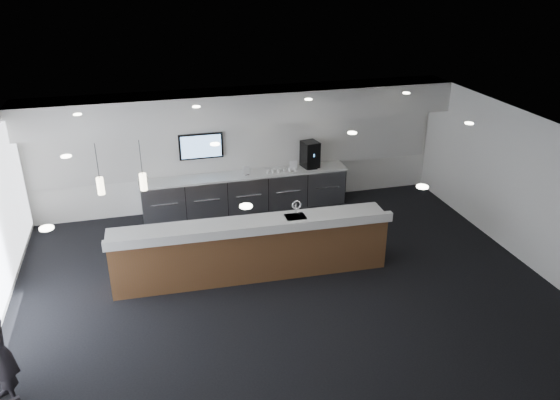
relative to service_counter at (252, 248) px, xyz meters
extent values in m
plane|color=black|center=(0.50, -0.64, -0.57)|extent=(10.00, 10.00, 0.00)
cube|color=black|center=(0.50, -0.64, 2.43)|extent=(10.00, 8.00, 0.02)
cube|color=white|center=(0.50, 3.36, 0.93)|extent=(10.00, 0.02, 3.00)
cube|color=white|center=(5.50, -0.64, 0.93)|extent=(0.02, 8.00, 3.00)
cube|color=silver|center=(0.50, 2.91, 2.08)|extent=(10.00, 0.90, 0.70)
cube|color=silver|center=(0.50, 3.33, 1.03)|extent=(9.80, 0.06, 1.40)
cube|color=#94979C|center=(0.50, 3.00, -0.12)|extent=(5.00, 0.60, 0.90)
cube|color=silver|center=(0.50, 3.00, 0.35)|extent=(5.06, 0.66, 0.05)
cylinder|color=silver|center=(-1.50, 2.68, -0.08)|extent=(0.60, 0.02, 0.02)
cylinder|color=silver|center=(-0.50, 2.68, -0.08)|extent=(0.60, 0.02, 0.02)
cylinder|color=silver|center=(0.50, 2.68, -0.08)|extent=(0.60, 0.02, 0.02)
cylinder|color=silver|center=(1.50, 2.68, -0.08)|extent=(0.60, 0.02, 0.02)
cylinder|color=silver|center=(2.50, 2.68, -0.08)|extent=(0.60, 0.02, 0.02)
cube|color=black|center=(-0.50, 3.27, 1.08)|extent=(1.05, 0.07, 0.62)
cube|color=#3A87E8|center=(-0.50, 3.23, 1.08)|extent=(0.95, 0.01, 0.54)
cylinder|color=#FFF1C6|center=(-1.90, 0.16, 1.68)|extent=(0.12, 0.12, 0.30)
cylinder|color=#FFF1C6|center=(-2.60, 0.16, 1.68)|extent=(0.12, 0.12, 0.30)
cube|color=brown|center=(0.00, 0.01, -0.05)|extent=(5.33, 0.93, 1.05)
cube|color=silver|center=(0.00, 0.01, 0.51)|extent=(5.42, 1.01, 0.06)
cube|color=silver|center=(-0.01, -0.40, 0.60)|extent=(5.39, 0.31, 0.18)
cylinder|color=silver|center=(0.91, 0.08, 0.68)|extent=(0.04, 0.04, 0.28)
torus|color=silver|center=(0.91, 0.02, 0.82)|extent=(0.19, 0.04, 0.19)
cube|color=black|center=(2.16, 3.06, 0.70)|extent=(0.44, 0.48, 0.65)
cube|color=silver|center=(2.16, 2.83, 0.39)|extent=(0.23, 0.12, 0.02)
cube|color=white|center=(0.51, 2.91, 0.49)|extent=(0.17, 0.07, 0.23)
cube|color=white|center=(1.68, 2.87, 0.51)|extent=(0.19, 0.02, 0.26)
imported|color=white|center=(1.73, 2.87, 0.42)|extent=(0.10, 0.10, 0.09)
imported|color=white|center=(1.59, 2.87, 0.42)|extent=(0.14, 0.14, 0.09)
imported|color=white|center=(1.45, 2.87, 0.42)|extent=(0.12, 0.12, 0.09)
imported|color=white|center=(1.31, 2.87, 0.42)|extent=(0.13, 0.13, 0.09)
imported|color=white|center=(1.17, 2.87, 0.42)|extent=(0.14, 0.14, 0.09)
imported|color=white|center=(1.03, 2.87, 0.42)|extent=(0.11, 0.11, 0.09)
camera|label=1|loc=(-1.86, -9.12, 5.21)|focal=35.00mm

